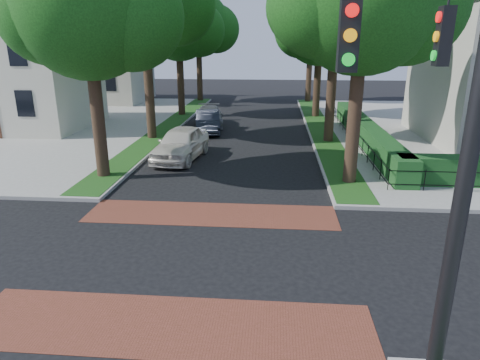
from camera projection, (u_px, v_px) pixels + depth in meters
name	position (u px, v px, depth m)	size (l,w,h in m)	color
ground	(196.00, 256.00, 12.46)	(120.00, 120.00, 0.00)	black
crosswalk_far	(211.00, 214.00, 15.49)	(9.00, 2.20, 0.01)	brown
crosswalk_near	(170.00, 325.00, 9.42)	(9.00, 2.20, 0.01)	brown
grass_strip_ne	(320.00, 128.00, 30.09)	(1.60, 29.80, 0.02)	#154112
grass_strip_nw	(169.00, 125.00, 30.92)	(1.60, 29.80, 0.02)	#154112
tree_right_mid	(338.00, 3.00, 24.00)	(8.25, 7.09, 11.22)	black
tree_right_far	(321.00, 28.00, 32.84)	(7.25, 6.23, 9.74)	black
tree_right_back	(312.00, 27.00, 41.26)	(7.50, 6.45, 10.20)	black
tree_left_near	(91.00, 8.00, 17.47)	(7.50, 6.45, 10.20)	black
tree_left_far	(180.00, 26.00, 33.61)	(7.00, 6.02, 9.86)	black
tree_left_back	(200.00, 26.00, 42.07)	(7.75, 6.66, 10.44)	black
hedge_main_road	(365.00, 132.00, 25.85)	(1.00, 18.00, 1.20)	#18451C
fence_main_road	(352.00, 134.00, 25.96)	(0.06, 18.00, 0.90)	black
house_left_near	(16.00, 55.00, 29.14)	(10.00, 9.00, 10.14)	beige
house_left_far	(98.00, 51.00, 42.40)	(10.00, 9.00, 10.14)	#B9B6A6
traffic_signal	(453.00, 129.00, 6.44)	(2.17, 2.00, 8.00)	black
parked_car_front	(181.00, 143.00, 22.43)	(2.01, 5.00, 1.70)	silver
parked_car_middle	(208.00, 122.00, 29.10)	(1.56, 4.46, 1.47)	#202430
parked_car_rear	(209.00, 116.00, 31.37)	(1.95, 4.80, 1.39)	slate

